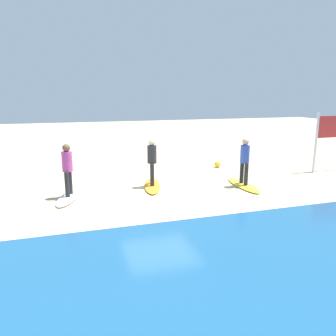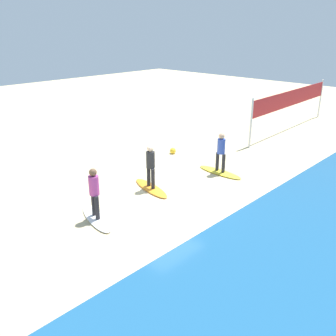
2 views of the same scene
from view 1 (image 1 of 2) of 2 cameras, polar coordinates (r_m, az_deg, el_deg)
name	(u,v)px [view 1 (image 1 of 2)]	position (r m, az deg, el deg)	size (l,w,h in m)	color
ground_plane	(160,190)	(11.40, -1.46, -3.79)	(60.00, 60.00, 0.00)	#CCB789
surfboard_yellow	(243,185)	(12.10, 12.88, -2.92)	(2.10, 0.56, 0.09)	yellow
surfer_yellow	(245,158)	(11.88, 13.11, 1.70)	(0.32, 0.46, 1.64)	#232328
surfboard_orange	(152,186)	(11.75, -2.73, -3.08)	(2.10, 0.56, 0.09)	orange
surfer_orange	(152,158)	(11.52, -2.79, 1.67)	(0.32, 0.45, 1.64)	#232328
surfboard_white	(69,196)	(10.98, -16.66, -4.74)	(2.10, 0.56, 0.09)	white
surfer_white	(67,166)	(10.73, -16.99, 0.33)	(0.32, 0.45, 1.64)	#232328
beach_ball	(218,164)	(15.04, 8.56, 0.65)	(0.28, 0.28, 0.28)	yellow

